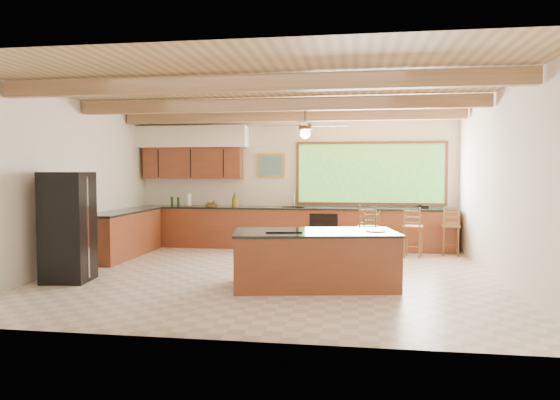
# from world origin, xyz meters

# --- Properties ---
(ground) EXTENTS (7.20, 7.20, 0.00)m
(ground) POSITION_xyz_m (0.00, 0.00, 0.00)
(ground) COLOR beige
(ground) RESTS_ON ground
(room_shell) EXTENTS (7.27, 6.54, 3.02)m
(room_shell) POSITION_xyz_m (-0.17, 0.65, 2.21)
(room_shell) COLOR silver
(room_shell) RESTS_ON ground
(counter_run) EXTENTS (7.12, 3.10, 1.27)m
(counter_run) POSITION_xyz_m (-0.82, 2.52, 0.46)
(counter_run) COLOR brown
(counter_run) RESTS_ON ground
(island) EXTENTS (2.53, 1.51, 0.85)m
(island) POSITION_xyz_m (0.77, -0.75, 0.42)
(island) COLOR brown
(island) RESTS_ON ground
(refrigerator) EXTENTS (0.73, 0.71, 1.70)m
(refrigerator) POSITION_xyz_m (-3.05, -0.94, 0.85)
(refrigerator) COLOR black
(refrigerator) RESTS_ON ground
(bar_stool_a) EXTENTS (0.40, 0.40, 1.07)m
(bar_stool_a) POSITION_xyz_m (1.61, 1.54, 0.63)
(bar_stool_a) COLOR brown
(bar_stool_a) RESTS_ON ground
(bar_stool_b) EXTENTS (0.39, 0.39, 0.98)m
(bar_stool_b) POSITION_xyz_m (1.66, 1.56, 0.58)
(bar_stool_b) COLOR brown
(bar_stool_b) RESTS_ON ground
(bar_stool_c) EXTENTS (0.45, 0.45, 1.02)m
(bar_stool_c) POSITION_xyz_m (2.51, 2.02, 0.60)
(bar_stool_c) COLOR brown
(bar_stool_c) RESTS_ON ground
(bar_stool_d) EXTENTS (0.40, 0.40, 1.00)m
(bar_stool_d) POSITION_xyz_m (3.30, 2.40, 0.59)
(bar_stool_d) COLOR brown
(bar_stool_d) RESTS_ON ground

